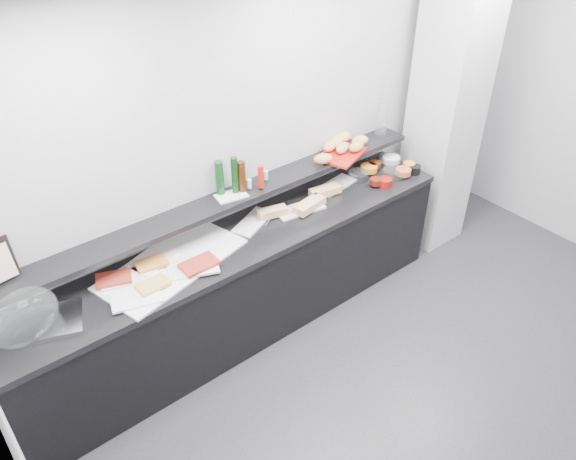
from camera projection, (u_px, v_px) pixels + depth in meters
ground at (470, 419)px, 3.88m from camera, size 5.00×5.00×0.00m
back_wall at (289, 141)px, 4.37m from camera, size 5.00×0.02×2.70m
column at (447, 106)px, 4.91m from camera, size 0.50×0.50×2.70m
buffet_cabinet at (243, 287)px, 4.36m from camera, size 3.60×0.60×0.85m
counter_top at (240, 241)px, 4.10m from camera, size 3.62×0.62×0.05m
wall_shelf at (224, 201)px, 4.06m from camera, size 3.60×0.25×0.04m
cloche_base at (43, 324)px, 3.34m from camera, size 0.54×0.45×0.04m
cloche_dome at (24, 317)px, 3.24m from camera, size 0.50×0.40×0.34m
linen_runner at (172, 264)px, 3.83m from camera, size 1.11×0.72×0.01m
platter_meat_a at (121, 279)px, 3.67m from camera, size 0.30×0.25×0.01m
food_meat_a at (114, 278)px, 3.65m from camera, size 0.26×0.22×0.02m
platter_salmon at (152, 259)px, 3.84m from camera, size 0.37×0.30×0.01m
food_salmon at (151, 263)px, 3.78m from camera, size 0.23×0.16×0.02m
platter_cheese at (136, 297)px, 3.53m from camera, size 0.36×0.29×0.01m
food_cheese at (153, 285)px, 3.60m from camera, size 0.21×0.14×0.02m
platter_meat_b at (193, 266)px, 3.78m from camera, size 0.40×0.34×0.01m
food_meat_b at (199, 264)px, 3.77m from camera, size 0.25×0.16×0.02m
sandwich_plate_left at (253, 222)px, 4.24m from camera, size 0.41×0.30×0.01m
sandwich_food_left at (272, 212)px, 4.28m from camera, size 0.24×0.14×0.06m
tongs_left at (269, 220)px, 4.24m from camera, size 0.14×0.09×0.01m
sandwich_plate_mid at (300, 209)px, 4.38m from camera, size 0.41×0.23×0.01m
sandwich_food_mid at (309, 205)px, 4.36m from camera, size 0.30×0.15×0.06m
tongs_mid at (314, 210)px, 4.35m from camera, size 0.16×0.05×0.01m
sandwich_plate_right at (336, 185)px, 4.68m from camera, size 0.40×0.21×0.01m
sandwich_food_right at (325, 191)px, 4.53m from camera, size 0.27×0.14×0.06m
tongs_right at (337, 191)px, 4.58m from camera, size 0.16×0.03×0.01m
bowl_glass_fruit at (358, 176)px, 4.75m from camera, size 0.20×0.20×0.07m
fill_glass_fruit at (369, 168)px, 4.83m from camera, size 0.18×0.18×0.05m
bowl_black_jam at (369, 167)px, 4.88m from camera, size 0.18×0.18×0.07m
fill_black_jam at (375, 165)px, 4.88m from camera, size 0.14×0.14×0.05m
bowl_glass_cream at (390, 160)px, 4.97m from camera, size 0.22×0.22×0.07m
fill_glass_cream at (391, 159)px, 4.96m from camera, size 0.18×0.18×0.05m
bowl_red_jam at (385, 182)px, 4.66m from camera, size 0.12×0.12×0.07m
fill_red_jam at (376, 181)px, 4.65m from camera, size 0.12×0.12×0.05m
bowl_glass_salmon at (393, 173)px, 4.79m from camera, size 0.24×0.24×0.07m
fill_glass_salmon at (403, 172)px, 4.78m from camera, size 0.15×0.15×0.05m
bowl_black_fruit at (414, 169)px, 4.84m from camera, size 0.14×0.14×0.07m
fill_black_fruit at (409, 166)px, 4.87m from camera, size 0.12×0.12×0.05m
condiment_tray at (231, 196)px, 4.07m from camera, size 0.25×0.18×0.01m
bottle_green_a at (220, 178)px, 4.02m from camera, size 0.06×0.06×0.26m
bottle_brown at (242, 177)px, 4.05m from camera, size 0.06×0.06×0.24m
bottle_green_b at (235, 175)px, 4.03m from camera, size 0.07×0.07×0.28m
bottle_hot at (261, 177)px, 4.11m from camera, size 0.06×0.06×0.18m
shaker_salt at (250, 184)px, 4.13m from camera, size 0.04×0.04×0.07m
shaker_pepper at (266, 175)px, 4.23m from camera, size 0.04×0.04×0.07m
bread_tray at (342, 154)px, 4.59m from camera, size 0.48×0.41×0.02m
bread_roll_nw at (330, 146)px, 4.59m from camera, size 0.16×0.13×0.08m
bread_roll_n at (336, 143)px, 4.64m from camera, size 0.16×0.11×0.08m
bread_roll_ne at (343, 137)px, 4.73m from camera, size 0.17×0.12×0.08m
bread_roll_sw at (323, 159)px, 4.42m from camera, size 0.18×0.15×0.08m
bread_roll_s at (356, 147)px, 4.59m from camera, size 0.16×0.12×0.08m
bread_roll_se at (360, 140)px, 4.68m from camera, size 0.17×0.13×0.08m
bread_roll_midw at (342, 148)px, 4.56m from camera, size 0.16×0.14×0.08m
bread_roll_mide at (343, 147)px, 4.58m from camera, size 0.13×0.09×0.08m
carafe at (382, 121)px, 4.78m from camera, size 0.11×0.11×0.30m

